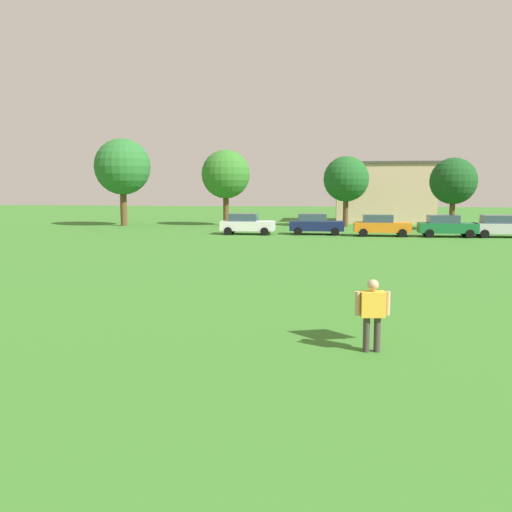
{
  "coord_description": "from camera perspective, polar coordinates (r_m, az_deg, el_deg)",
  "views": [
    {
      "loc": [
        1.51,
        -0.22,
        3.8
      ],
      "look_at": [
        0.09,
        10.42,
        2.46
      ],
      "focal_mm": 39.01,
      "sensor_mm": 36.0,
      "label": 1
    }
  ],
  "objects": [
    {
      "name": "parked_car_navy_1",
      "position": [
        44.97,
        6.14,
        3.29
      ],
      "size": [
        4.3,
        2.02,
        1.68
      ],
      "color": "#141E4C",
      "rests_on": "ground"
    },
    {
      "name": "ground_plane",
      "position": [
        30.49,
        4.71,
        -0.09
      ],
      "size": [
        160.0,
        160.0,
        0.0
      ],
      "primitive_type": "plane",
      "color": "#387528"
    },
    {
      "name": "parked_car_silver_4",
      "position": [
        46.11,
        23.8,
        2.83
      ],
      "size": [
        4.3,
        2.02,
        1.68
      ],
      "color": "silver",
      "rests_on": "ground"
    },
    {
      "name": "tree_center_left",
      "position": [
        54.06,
        9.23,
        7.78
      ],
      "size": [
        4.31,
        4.31,
        6.72
      ],
      "color": "brown",
      "rests_on": "ground"
    },
    {
      "name": "tree_center_right",
      "position": [
        52.18,
        19.59,
        7.23
      ],
      "size": [
        4.09,
        4.09,
        6.37
      ],
      "color": "brown",
      "rests_on": "ground"
    },
    {
      "name": "house_left",
      "position": [
        62.38,
        12.94,
        6.38
      ],
      "size": [
        10.55,
        7.78,
        6.43
      ],
      "color": "beige",
      "rests_on": "ground"
    },
    {
      "name": "parked_car_white_0",
      "position": [
        44.86,
        -0.96,
        3.32
      ],
      "size": [
        4.3,
        2.02,
        1.68
      ],
      "color": "white",
      "rests_on": "ground"
    },
    {
      "name": "parked_car_green_3",
      "position": [
        44.97,
        18.93,
        2.95
      ],
      "size": [
        4.3,
        2.02,
        1.68
      ],
      "color": "#196B38",
      "rests_on": "ground"
    },
    {
      "name": "adult_bystander",
      "position": [
        13.11,
        11.85,
        -5.35
      ],
      "size": [
        0.8,
        0.39,
        1.7
      ],
      "rotation": [
        0.0,
        0.0,
        3.29
      ],
      "color": "#3F3833",
      "rests_on": "ground"
    },
    {
      "name": "tree_left",
      "position": [
        55.44,
        -3.12,
        8.35
      ],
      "size": [
        4.78,
        4.78,
        7.45
      ],
      "color": "brown",
      "rests_on": "ground"
    },
    {
      "name": "tree_far_left",
      "position": [
        56.43,
        -13.54,
        8.86
      ],
      "size": [
        5.45,
        5.45,
        8.5
      ],
      "color": "brown",
      "rests_on": "ground"
    },
    {
      "name": "parked_car_orange_2",
      "position": [
        44.35,
        12.68,
        3.11
      ],
      "size": [
        4.3,
        2.02,
        1.68
      ],
      "color": "orange",
      "rests_on": "ground"
    }
  ]
}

